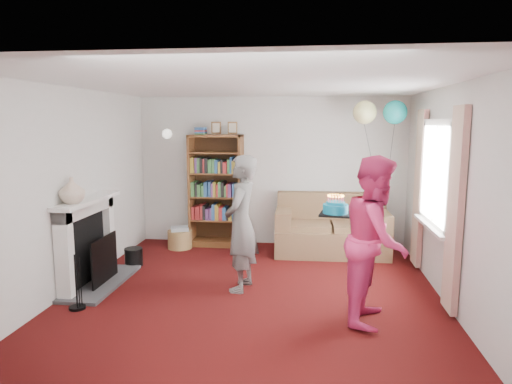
# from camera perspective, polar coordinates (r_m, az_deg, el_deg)

# --- Properties ---
(ground) EXTENTS (5.00, 5.00, 0.00)m
(ground) POSITION_cam_1_polar(r_m,az_deg,el_deg) (5.61, -0.55, -13.00)
(ground) COLOR #360908
(ground) RESTS_ON ground
(wall_back) EXTENTS (4.50, 0.02, 2.50)m
(wall_back) POSITION_cam_1_polar(r_m,az_deg,el_deg) (7.75, 1.86, 2.61)
(wall_back) COLOR silver
(wall_back) RESTS_ON ground
(wall_left) EXTENTS (0.02, 5.00, 2.50)m
(wall_left) POSITION_cam_1_polar(r_m,az_deg,el_deg) (6.00, -22.49, 0.15)
(wall_left) COLOR silver
(wall_left) RESTS_ON ground
(wall_right) EXTENTS (0.02, 5.00, 2.50)m
(wall_right) POSITION_cam_1_polar(r_m,az_deg,el_deg) (5.46, 23.64, -0.71)
(wall_right) COLOR silver
(wall_right) RESTS_ON ground
(ceiling) EXTENTS (4.50, 5.00, 0.01)m
(ceiling) POSITION_cam_1_polar(r_m,az_deg,el_deg) (5.23, -0.59, 13.43)
(ceiling) COLOR white
(ceiling) RESTS_ON wall_back
(fireplace) EXTENTS (0.55, 1.80, 1.12)m
(fireplace) POSITION_cam_1_polar(r_m,az_deg,el_deg) (6.23, -19.84, -6.35)
(fireplace) COLOR #3F3F42
(fireplace) RESTS_ON ground
(window_bay) EXTENTS (0.14, 2.02, 2.20)m
(window_bay) POSITION_cam_1_polar(r_m,az_deg,el_deg) (6.03, 21.51, -0.21)
(window_bay) COLOR white
(window_bay) RESTS_ON ground
(wall_sconce) EXTENTS (0.16, 0.23, 0.16)m
(wall_sconce) POSITION_cam_1_polar(r_m,az_deg,el_deg) (7.91, -11.04, 7.16)
(wall_sconce) COLOR gold
(wall_sconce) RESTS_ON ground
(bookcase) EXTENTS (0.89, 0.42, 2.08)m
(bookcase) POSITION_cam_1_polar(r_m,az_deg,el_deg) (7.72, -4.94, 0.08)
(bookcase) COLOR #472B14
(bookcase) RESTS_ON ground
(sofa) EXTENTS (1.76, 0.93, 0.93)m
(sofa) POSITION_cam_1_polar(r_m,az_deg,el_deg) (7.45, 9.36, -4.81)
(sofa) COLOR brown
(sofa) RESTS_ON ground
(wicker_basket) EXTENTS (0.40, 0.40, 0.36)m
(wicker_basket) POSITION_cam_1_polar(r_m,az_deg,el_deg) (7.71, -9.50, -5.76)
(wicker_basket) COLOR olive
(wicker_basket) RESTS_ON ground
(person_striped) EXTENTS (0.49, 0.66, 1.68)m
(person_striped) POSITION_cam_1_polar(r_m,az_deg,el_deg) (5.63, -1.87, -3.95)
(person_striped) COLOR black
(person_striped) RESTS_ON ground
(person_magenta) EXTENTS (0.85, 0.99, 1.75)m
(person_magenta) POSITION_cam_1_polar(r_m,az_deg,el_deg) (4.90, 14.80, -5.79)
(person_magenta) COLOR #CE2960
(person_magenta) RESTS_ON ground
(birthday_cake) EXTENTS (0.33, 0.33, 0.22)m
(birthday_cake) POSITION_cam_1_polar(r_m,az_deg,el_deg) (5.13, 9.90, -2.09)
(birthday_cake) COLOR black
(birthday_cake) RESTS_ON ground
(balloons) EXTENTS (0.79, 0.35, 1.72)m
(balloons) POSITION_cam_1_polar(r_m,az_deg,el_deg) (7.12, 15.22, 9.59)
(balloons) COLOR #3F3F3F
(balloons) RESTS_ON ground
(mantel_vase) EXTENTS (0.35, 0.35, 0.31)m
(mantel_vase) POSITION_cam_1_polar(r_m,az_deg,el_deg) (5.80, -22.03, 0.20)
(mantel_vase) COLOR beige
(mantel_vase) RESTS_ON fireplace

